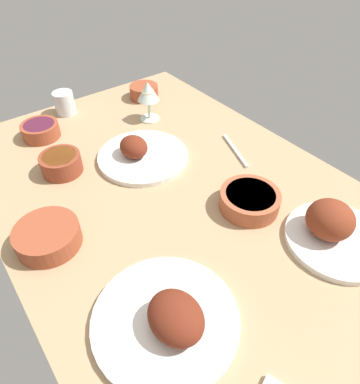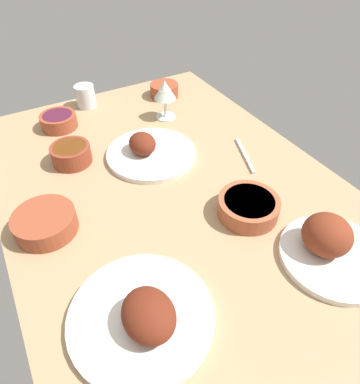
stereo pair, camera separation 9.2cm
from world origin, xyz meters
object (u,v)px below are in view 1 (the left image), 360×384
(bowl_pasta, at_px, (250,200))
(bowl_sauce, at_px, (144,91))
(bowl_cream, at_px, (48,236))
(plate_near_viewer, at_px, (140,154))
(plate_far_side, at_px, (169,319))
(fork_loose, at_px, (235,150))
(plate_center_main, at_px, (333,229))
(wine_glass, at_px, (148,93))
(bowl_onions, at_px, (40,130))
(bowl_soup, at_px, (61,163))
(water_tumbler, at_px, (65,103))

(bowl_pasta, xyz_separation_m, bowl_sauce, (-0.69, 0.12, 0.00))
(bowl_sauce, xyz_separation_m, bowl_cream, (0.49, -0.58, 0.00))
(plate_near_viewer, relative_size, plate_far_side, 0.96)
(plate_far_side, relative_size, fork_loose, 1.60)
(plate_center_main, relative_size, bowl_cream, 1.62)
(wine_glass, relative_size, fork_loose, 0.78)
(wine_glass, bearing_deg, bowl_sauce, 153.88)
(bowl_onions, bearing_deg, wine_glass, 70.73)
(plate_center_main, bearing_deg, bowl_onions, -155.64)
(plate_far_side, distance_m, bowl_onions, 0.80)
(plate_near_viewer, distance_m, bowl_soup, 0.23)
(plate_center_main, distance_m, wine_glass, 0.73)
(plate_center_main, xyz_separation_m, water_tumbler, (-0.95, -0.26, 0.01))
(bowl_cream, distance_m, wine_glass, 0.61)
(plate_far_side, height_order, bowl_soup, plate_far_side)
(plate_far_side, bearing_deg, plate_center_main, 82.32)
(plate_far_side, distance_m, wine_glass, 0.79)
(plate_near_viewer, relative_size, bowl_soup, 2.35)
(wine_glass, xyz_separation_m, fork_loose, (0.33, 0.10, -0.10))
(bowl_soup, distance_m, fork_loose, 0.53)
(bowl_pasta, bearing_deg, wine_glass, 175.37)
(plate_far_side, height_order, bowl_cream, plate_far_side)
(bowl_sauce, bearing_deg, bowl_pasta, -9.67)
(bowl_sauce, distance_m, wine_glass, 0.18)
(bowl_sauce, bearing_deg, bowl_cream, -50.09)
(plate_near_viewer, bearing_deg, water_tumbler, -170.64)
(bowl_sauce, bearing_deg, bowl_soup, -61.18)
(fork_loose, bearing_deg, bowl_onions, 65.63)
(bowl_soup, xyz_separation_m, fork_loose, (0.24, 0.48, -0.03))
(bowl_cream, height_order, fork_loose, bowl_cream)
(bowl_pasta, xyz_separation_m, water_tumbler, (-0.76, -0.18, 0.01))
(bowl_pasta, xyz_separation_m, bowl_soup, (-0.44, -0.33, 0.00))
(wine_glass, bearing_deg, bowl_soup, -75.63)
(bowl_soup, distance_m, bowl_cream, 0.28)
(plate_far_side, distance_m, water_tumbler, 0.91)
(plate_center_main, distance_m, water_tumbler, 0.99)
(bowl_pasta, xyz_separation_m, bowl_cream, (-0.20, -0.46, 0.00))
(plate_near_viewer, height_order, fork_loose, plate_near_viewer)
(bowl_soup, relative_size, water_tumbler, 1.44)
(bowl_cream, bearing_deg, wine_glass, 123.52)
(plate_near_viewer, xyz_separation_m, water_tumbler, (-0.41, -0.07, 0.02))
(bowl_onions, bearing_deg, water_tumbler, 127.16)
(water_tumbler, bearing_deg, plate_center_main, 15.04)
(bowl_onions, xyz_separation_m, bowl_cream, (0.46, -0.15, 0.00))
(plate_far_side, bearing_deg, bowl_onions, 176.56)
(bowl_onions, height_order, wine_glass, wine_glass)
(plate_center_main, xyz_separation_m, plate_far_side, (-0.06, -0.43, -0.01))
(plate_center_main, height_order, bowl_onions, plate_center_main)
(bowl_cream, bearing_deg, bowl_sauce, 129.91)
(plate_far_side, bearing_deg, fork_loose, 123.94)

